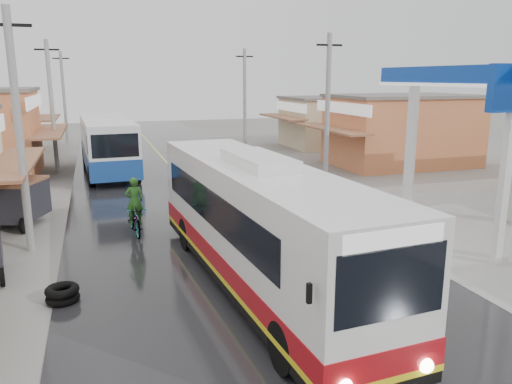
% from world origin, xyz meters
% --- Properties ---
extents(ground, '(120.00, 120.00, 0.00)m').
position_xyz_m(ground, '(0.00, 0.00, 0.00)').
color(ground, slate).
rests_on(ground, ground).
extents(road, '(12.00, 90.00, 0.02)m').
position_xyz_m(road, '(0.00, 15.00, 0.01)').
color(road, black).
rests_on(road, ground).
extents(centre_line, '(0.15, 90.00, 0.01)m').
position_xyz_m(centre_line, '(0.00, 15.00, 0.02)').
color(centre_line, '#D8CC4C').
rests_on(centre_line, road).
extents(shopfronts_right, '(11.00, 44.00, 4.80)m').
position_xyz_m(shopfronts_right, '(15.00, 12.00, 0.00)').
color(shopfronts_right, beige).
rests_on(shopfronts_right, ground).
extents(utility_poles_left, '(1.60, 50.00, 8.00)m').
position_xyz_m(utility_poles_left, '(-7.00, 16.00, 0.00)').
color(utility_poles_left, gray).
rests_on(utility_poles_left, ground).
extents(utility_poles_right, '(1.60, 36.00, 8.00)m').
position_xyz_m(utility_poles_right, '(7.00, 15.00, 0.00)').
color(utility_poles_right, gray).
rests_on(utility_poles_right, ground).
extents(coach_bus, '(3.46, 12.21, 3.77)m').
position_xyz_m(coach_bus, '(-0.52, 3.80, 1.82)').
color(coach_bus, silver).
rests_on(coach_bus, road).
extents(second_bus, '(3.25, 10.20, 3.34)m').
position_xyz_m(second_bus, '(-3.95, 22.67, 1.80)').
color(second_bus, silver).
rests_on(second_bus, road).
extents(cyclist, '(0.91, 2.13, 2.23)m').
position_xyz_m(cyclist, '(-3.43, 9.75, 0.73)').
color(cyclist, black).
rests_on(cyclist, ground).
extents(tricycle_far, '(2.34, 2.83, 1.86)m').
position_xyz_m(tricycle_far, '(-7.67, 12.31, 1.06)').
color(tricycle_far, '#26262D').
rests_on(tricycle_far, ground).
extents(tyre_stack, '(0.88, 0.88, 0.45)m').
position_xyz_m(tyre_stack, '(-5.76, 4.33, 0.23)').
color(tyre_stack, black).
rests_on(tyre_stack, ground).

